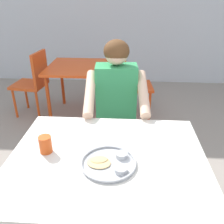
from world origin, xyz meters
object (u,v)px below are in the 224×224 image
Objects in this scene: table_foreground at (108,167)px; chair_red_left at (34,80)px; table_background_red at (84,72)px; drinking_cup at (45,144)px; chair_foreground at (116,117)px; chair_red_right at (131,81)px; thali_tray at (109,163)px; diner_foreground at (116,104)px.

chair_red_left is at bearing 121.22° from table_foreground.
chair_red_left is at bearing -177.33° from table_background_red.
chair_red_left is (-0.79, 1.86, -0.30)m from drinking_cup.
chair_foreground is at bearing 89.89° from table_foreground.
table_background_red is 1.06× the size of chair_red_right.
thali_tray is 1.05m from chair_foreground.
chair_red_right is (0.62, 0.00, -0.11)m from table_background_red.
thali_tray is 0.32× the size of table_background_red.
chair_red_left is 1.01× the size of chair_red_right.
chair_foreground is (0.00, 0.94, -0.19)m from table_foreground.
chair_foreground reaches higher than table_background_red.
chair_red_left reaches higher than drinking_cup.
table_foreground is 2.20m from chair_red_left.
diner_foreground reaches higher than table_background_red.
table_foreground is at bearing -90.99° from diner_foreground.
table_background_red is 1.04× the size of chair_red_left.
chair_red_left is (-0.67, -0.03, -0.11)m from table_background_red.
drinking_cup is at bearing -104.87° from chair_red_right.
drinking_cup is at bearing -117.43° from diner_foreground.
thali_tray is 0.79m from diner_foreground.
thali_tray is at bearing -76.33° from table_background_red.
chair_red_left reaches higher than thali_tray.
chair_red_right reaches higher than table_foreground.
chair_foreground is 0.97× the size of chair_red_left.
chair_red_right is at bearing 81.31° from chair_foreground.
chair_foreground is at bearing 69.02° from drinking_cup.
table_background_red is at bearing 103.71° from table_foreground.
table_foreground is 1.97m from table_background_red.
table_background_red is (-0.48, 1.98, -0.14)m from thali_tray.
table_foreground is 1.26× the size of chair_red_right.
table_foreground is 1.24× the size of chair_red_left.
diner_foreground is 1.28m from table_background_red.
table_foreground is 10.91× the size of drinking_cup.
thali_tray is 2.97× the size of drinking_cup.
thali_tray is at bearing -59.36° from chair_red_left.
chair_foreground is 1.08m from table_background_red.
table_background_red is 0.63m from chair_red_right.
chair_red_left is at bearing 120.64° from thali_tray.
drinking_cup is at bearing 176.84° from table_foreground.
diner_foreground is 1.42× the size of chair_red_right.
diner_foreground reaches higher than chair_red_left.
thali_tray is at bearing -89.24° from chair_foreground.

